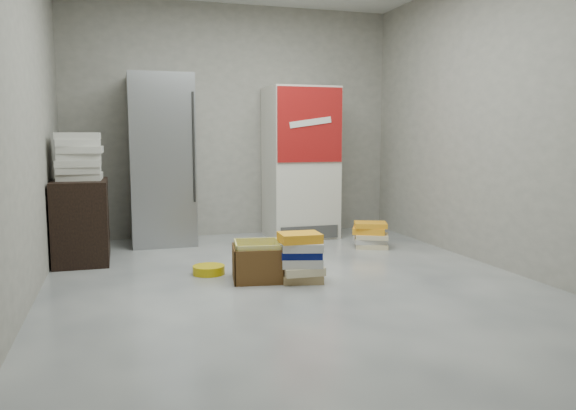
# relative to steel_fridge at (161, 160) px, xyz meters

# --- Properties ---
(ground) EXTENTS (5.00, 5.00, 0.00)m
(ground) POSITION_rel_steel_fridge_xyz_m (0.90, -2.13, -0.95)
(ground) COLOR silver
(ground) RESTS_ON ground
(room_shell) EXTENTS (4.04, 5.04, 2.82)m
(room_shell) POSITION_rel_steel_fridge_xyz_m (0.90, -2.13, 0.85)
(room_shell) COLOR #A5A094
(room_shell) RESTS_ON ground
(steel_fridge) EXTENTS (0.70, 0.72, 1.90)m
(steel_fridge) POSITION_rel_steel_fridge_xyz_m (0.00, 0.00, 0.00)
(steel_fridge) COLOR #A7A9AF
(steel_fridge) RESTS_ON ground
(coke_cooler) EXTENTS (0.80, 0.73, 1.80)m
(coke_cooler) POSITION_rel_steel_fridge_xyz_m (1.65, -0.01, -0.05)
(coke_cooler) COLOR silver
(coke_cooler) RESTS_ON ground
(wood_shelf) EXTENTS (0.50, 0.80, 0.80)m
(wood_shelf) POSITION_rel_steel_fridge_xyz_m (-0.83, -0.73, -0.55)
(wood_shelf) COLOR black
(wood_shelf) RESTS_ON ground
(supply_box_stack) EXTENTS (0.44, 0.44, 0.45)m
(supply_box_stack) POSITION_rel_steel_fridge_xyz_m (-0.83, -0.73, 0.08)
(supply_box_stack) COLOR silver
(supply_box_stack) RESTS_ON wood_shelf
(phonebook_stack_main) EXTENTS (0.40, 0.36, 0.42)m
(phonebook_stack_main) POSITION_rel_steel_fridge_xyz_m (0.98, -2.10, -0.74)
(phonebook_stack_main) COLOR #9A7E52
(phonebook_stack_main) RESTS_ON ground
(phonebook_stack_side) EXTENTS (0.45, 0.43, 0.28)m
(phonebook_stack_side) POSITION_rel_steel_fridge_xyz_m (2.16, -0.93, -0.81)
(phonebook_stack_side) COLOR beige
(phonebook_stack_side) RESTS_ON ground
(cardboard_box) EXTENTS (0.47, 0.47, 0.33)m
(cardboard_box) POSITION_rel_steel_fridge_xyz_m (0.64, -1.93, -0.81)
(cardboard_box) COLOR yellow
(cardboard_box) RESTS_ON ground
(bucket_lid) EXTENTS (0.35, 0.35, 0.08)m
(bucket_lid) POSITION_rel_steel_fridge_xyz_m (0.27, -1.61, -0.91)
(bucket_lid) COLOR #D2B309
(bucket_lid) RESTS_ON ground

